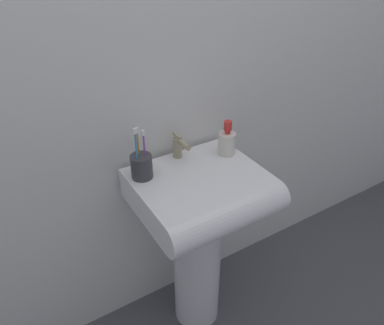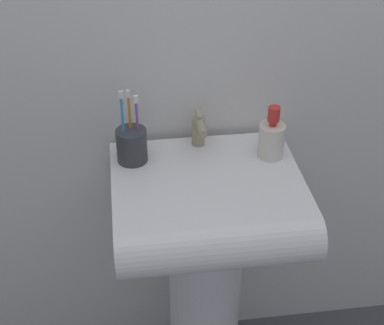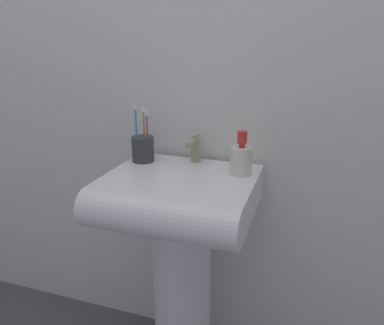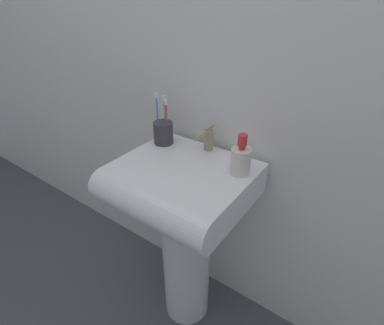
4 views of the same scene
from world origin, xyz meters
The scene contains 6 objects.
wall_back centered at (0.00, 0.24, 1.20)m, with size 5.00×0.05×2.40m, color silver.
sink_pedestal centered at (0.00, 0.00, 0.35)m, with size 0.21×0.21×0.70m, color white.
sink_basin centered at (0.00, -0.05, 0.76)m, with size 0.49×0.45×0.12m.
faucet centered at (0.00, 0.14, 0.88)m, with size 0.04×0.12×0.10m.
toothbrush_cup centered at (-0.18, 0.10, 0.87)m, with size 0.08×0.08×0.21m.
soap_bottle centered at (0.18, 0.07, 0.87)m, with size 0.07×0.07×0.15m.
Camera 2 is at (-0.20, -1.21, 1.70)m, focal length 55.00 mm.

